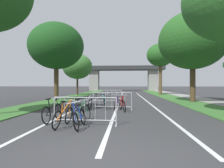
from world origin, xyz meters
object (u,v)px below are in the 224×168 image
object	(u,v)px
bicycle_silver_1	(122,98)
bicycle_teal_8	(105,103)
crowd_barrier_second	(112,101)
bicycle_orange_5	(63,116)
tree_right_pine_far	(193,41)
crowd_barrier_third	(107,96)
tree_left_cypress_far	(56,46)
crowd_barrier_nearest	(85,111)
tree_left_pine_near	(77,66)
bicycle_green_4	(82,113)
bicycle_black_0	(53,112)
bicycle_red_6	(122,105)
bicycle_blue_3	(79,118)
bicycle_purple_7	(117,103)
tree_right_oak_near	(160,55)
bicycle_white_2	(87,104)

from	to	relation	value
bicycle_silver_1	bicycle_teal_8	size ratio (longest dim) A/B	0.93
crowd_barrier_second	bicycle_orange_5	size ratio (longest dim) A/B	1.46
tree_right_pine_far	crowd_barrier_third	xyz separation A→B (m)	(-7.26, -0.81, -4.73)
tree_left_cypress_far	crowd_barrier_nearest	bearing A→B (deg)	-65.77
bicycle_orange_5	tree_left_pine_near	bearing A→B (deg)	108.75
tree_left_pine_near	bicycle_green_4	size ratio (longest dim) A/B	3.52
tree_left_pine_near	bicycle_teal_8	bearing A→B (deg)	-70.06
crowd_barrier_nearest	bicycle_orange_5	world-z (taller)	crowd_barrier_nearest
crowd_barrier_nearest	bicycle_black_0	distance (m)	1.53
bicycle_red_6	bicycle_teal_8	world-z (taller)	bicycle_red_6
crowd_barrier_nearest	crowd_barrier_second	bearing A→B (deg)	81.28
bicycle_blue_3	bicycle_teal_8	distance (m)	5.64
crowd_barrier_second	bicycle_black_0	world-z (taller)	crowd_barrier_second
bicycle_purple_7	crowd_barrier_second	bearing A→B (deg)	58.99
tree_right_pine_far	bicycle_orange_5	bearing A→B (deg)	-127.43
tree_right_oak_near	bicycle_black_0	xyz separation A→B (m)	(-8.03, -21.43, -5.39)
bicycle_black_0	bicycle_blue_3	size ratio (longest dim) A/B	1.06
tree_left_cypress_far	bicycle_blue_3	world-z (taller)	tree_left_cypress_far
crowd_barrier_nearest	bicycle_black_0	size ratio (longest dim) A/B	1.39
tree_right_pine_far	bicycle_blue_3	size ratio (longest dim) A/B	4.64
crowd_barrier_nearest	bicycle_black_0	world-z (taller)	crowd_barrier_nearest
crowd_barrier_nearest	bicycle_silver_1	xyz separation A→B (m)	(1.22, 9.56, -0.17)
crowd_barrier_second	bicycle_white_2	world-z (taller)	crowd_barrier_second
bicycle_orange_5	bicycle_white_2	bearing A→B (deg)	96.70
tree_left_cypress_far	tree_right_oak_near	distance (m)	15.64
crowd_barrier_third	bicycle_green_4	distance (m)	8.63
tree_right_oak_near	bicycle_red_6	size ratio (longest dim) A/B	4.45
crowd_barrier_second	bicycle_silver_1	world-z (taller)	crowd_barrier_second
tree_right_oak_near	crowd_barrier_third	xyz separation A→B (m)	(-6.60, -12.75, -5.25)
tree_right_pine_far	bicycle_silver_1	bearing A→B (deg)	-175.82
tree_right_oak_near	tree_left_cypress_far	bearing A→B (deg)	-139.63
bicycle_blue_3	bicycle_orange_5	size ratio (longest dim) A/B	0.99
tree_right_pine_far	bicycle_white_2	distance (m)	11.01
crowd_barrier_second	crowd_barrier_third	size ratio (longest dim) A/B	1.00
bicycle_black_0	bicycle_white_2	xyz separation A→B (m)	(0.70, 3.71, -0.02)
tree_right_pine_far	bicycle_green_4	distance (m)	13.00
tree_left_pine_near	bicycle_green_4	world-z (taller)	tree_left_pine_near
crowd_barrier_second	bicycle_green_4	size ratio (longest dim) A/B	1.47
tree_right_pine_far	bicycle_silver_1	xyz separation A→B (m)	(-6.04, -0.44, -4.91)
tree_left_cypress_far	bicycle_silver_1	bearing A→B (deg)	-19.03
tree_left_cypress_far	tree_right_pine_far	bearing A→B (deg)	-8.21
tree_left_cypress_far	bicycle_silver_1	size ratio (longest dim) A/B	4.62
tree_left_cypress_far	tree_right_oak_near	world-z (taller)	tree_left_cypress_far
bicycle_silver_1	bicycle_purple_7	size ratio (longest dim) A/B	0.99
bicycle_blue_3	bicycle_orange_5	distance (m)	0.62
bicycle_black_0	bicycle_white_2	distance (m)	3.78
tree_right_pine_far	crowd_barrier_second	world-z (taller)	tree_right_pine_far
crowd_barrier_second	bicycle_teal_8	size ratio (longest dim) A/B	1.39
crowd_barrier_nearest	crowd_barrier_second	xyz separation A→B (m)	(0.70, 4.60, 0.00)
bicycle_blue_3	bicycle_purple_7	size ratio (longest dim) A/B	1.00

